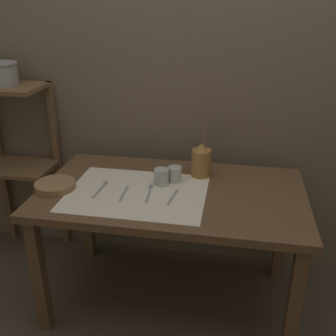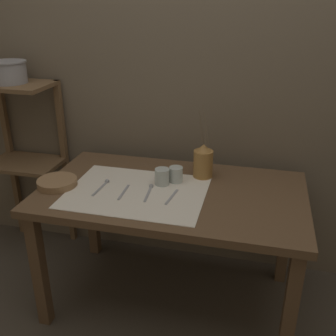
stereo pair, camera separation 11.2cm
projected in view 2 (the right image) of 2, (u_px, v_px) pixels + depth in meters
ground_plane at (171, 298)px, 2.29m from camera, size 12.00×12.00×0.00m
stone_wall_back at (192, 75)px, 2.25m from camera, size 7.00×0.06×2.40m
wooden_table at (172, 205)px, 2.04m from camera, size 1.35×0.78×0.71m
wooden_shelf_unit at (26, 138)px, 2.50m from camera, size 0.45×0.31×1.14m
linen_cloth at (137, 192)px, 1.98m from camera, size 0.69×0.52×0.00m
pitcher_with_flowers at (203, 162)px, 2.11m from camera, size 0.11×0.11×0.40m
wooden_bowl at (57, 183)px, 2.04m from camera, size 0.21×0.21×0.04m
glass_tumbler_near at (162, 177)px, 2.04m from camera, size 0.08×0.08×0.09m
glass_tumbler_far at (175, 174)px, 2.07m from camera, size 0.07×0.07×0.08m
spoon_inner at (104, 184)px, 2.05m from camera, size 0.03×0.18×0.02m
fork_outer at (124, 192)px, 1.97m from camera, size 0.02×0.16×0.00m
spoon_outer at (150, 189)px, 2.00m from camera, size 0.03×0.18×0.02m
knife_center at (172, 197)px, 1.93m from camera, size 0.03×0.16×0.00m
metal_pot_large at (8, 71)px, 2.29m from camera, size 0.22×0.22×0.13m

